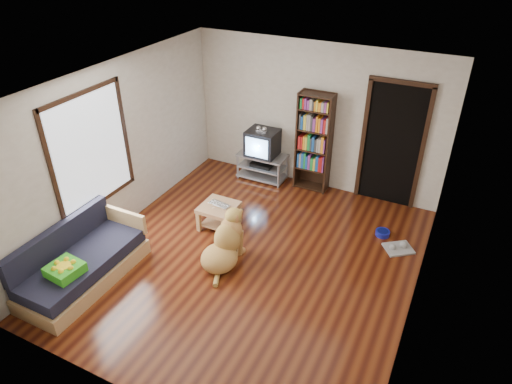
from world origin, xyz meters
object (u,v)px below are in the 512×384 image
at_px(green_cushion, 65,270).
at_px(sofa, 82,264).
at_px(grey_rag, 398,249).
at_px(laptop, 217,206).
at_px(dog_bowl, 382,233).
at_px(crt_tv, 263,142).
at_px(dog, 225,245).
at_px(bookshelf, 314,137).
at_px(tv_stand, 262,165).
at_px(coffee_table, 219,212).

relative_size(green_cushion, sofa, 0.22).
bearing_deg(grey_rag, laptop, -165.30).
bearing_deg(grey_rag, dog_bowl, 140.19).
distance_m(grey_rag, sofa, 4.56).
relative_size(crt_tv, dog, 0.57).
xyz_separation_m(laptop, sofa, (-1.04, -1.86, -0.15)).
height_order(bookshelf, sofa, bookshelf).
relative_size(grey_rag, crt_tv, 0.69).
height_order(dog_bowl, crt_tv, crt_tv).
bearing_deg(tv_stand, bookshelf, 5.63).
relative_size(tv_stand, bookshelf, 0.50).
bearing_deg(crt_tv, green_cushion, -101.98).
xyz_separation_m(dog_bowl, grey_rag, (0.30, -0.25, -0.03)).
relative_size(sofa, dog, 1.78).
relative_size(tv_stand, crt_tv, 1.55).
xyz_separation_m(grey_rag, crt_tv, (-2.78, 1.08, 0.73)).
xyz_separation_m(crt_tv, sofa, (-0.97, -3.65, -0.48)).
relative_size(laptop, coffee_table, 0.63).
xyz_separation_m(dog_bowl, sofa, (-3.45, -2.82, 0.22)).
bearing_deg(bookshelf, green_cushion, -113.82).
xyz_separation_m(green_cushion, bookshelf, (1.80, 4.08, 0.52)).
distance_m(green_cushion, dog_bowl, 4.62).
distance_m(green_cushion, tv_stand, 4.08).
height_order(sofa, coffee_table, sofa).
distance_m(tv_stand, bookshelf, 1.20).
distance_m(dog_bowl, grey_rag, 0.39).
bearing_deg(sofa, dog_bowl, 39.25).
relative_size(laptop, sofa, 0.19).
relative_size(dog_bowl, dog, 0.22).
xyz_separation_m(green_cushion, grey_rag, (3.63, 2.93, -0.47)).
distance_m(green_cushion, crt_tv, 4.10).
height_order(laptop, coffee_table, laptop).
bearing_deg(bookshelf, dog_bowl, -30.50).
bearing_deg(dog_bowl, bookshelf, 149.50).
xyz_separation_m(bookshelf, coffee_table, (-0.88, -1.83, -0.72)).
bearing_deg(coffee_table, dog, -53.96).
height_order(laptop, dog_bowl, laptop).
distance_m(grey_rag, dog, 2.61).
bearing_deg(bookshelf, tv_stand, -174.37).
height_order(green_cushion, laptop, green_cushion).
bearing_deg(dog_bowl, green_cushion, -136.36).
distance_m(laptop, dog_bowl, 2.62).
xyz_separation_m(laptop, dog_bowl, (2.41, 0.96, -0.37)).
height_order(tv_stand, bookshelf, bookshelf).
xyz_separation_m(green_cushion, coffee_table, (0.92, 2.25, -0.20)).
xyz_separation_m(sofa, dog, (1.56, 1.18, 0.04)).
xyz_separation_m(laptop, crt_tv, (-0.07, 1.79, 0.33)).
xyz_separation_m(dog_bowl, crt_tv, (-2.48, 0.83, 0.70)).
distance_m(grey_rag, bookshelf, 2.38).
bearing_deg(green_cushion, dog, 52.25).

